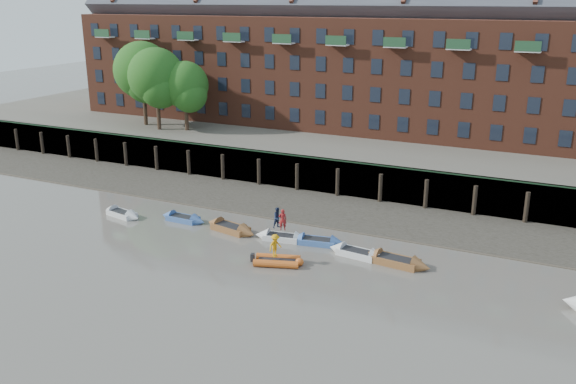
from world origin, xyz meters
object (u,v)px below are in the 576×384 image
Objects in this scene: person_rib_crew at (275,246)px; person_rower_a at (283,220)px; rowboat_4 at (317,241)px; person_rower_b at (278,218)px; rowboat_6 at (396,261)px; rowboat_3 at (282,237)px; rowboat_0 at (122,214)px; rib_tender at (279,261)px; rowboat_1 at (183,219)px; rowboat_5 at (357,253)px; rowboat_2 at (231,228)px.

person_rower_a is at bearing 39.59° from person_rib_crew.
person_rower_b is (-3.14, -0.13, 1.38)m from rowboat_4.
rowboat_3 is at bearing -177.91° from rowboat_6.
rib_tender is at bearing 0.78° from rowboat_0.
rowboat_3 is (8.95, -0.21, 0.00)m from rowboat_1.
rowboat_3 is at bearing -177.42° from rowboat_5.
person_rower_a is at bearing -81.28° from person_rower_b.
rib_tender is (1.73, -3.95, 0.04)m from rowboat_3.
rowboat_1 is (5.22, 1.21, 0.00)m from rowboat_0.
person_rib_crew is at bearing -20.77° from rowboat_1.
rowboat_5 is 2.72× the size of person_rower_a.
rowboat_0 is at bearing 175.22° from rowboat_3.
person_rib_crew is at bearing -135.30° from rowboat_5.
rowboat_4 reaches higher than rowboat_0.
rowboat_4 is at bearing 5.01° from person_rib_crew.
rowboat_6 is 8.21m from person_rib_crew.
rowboat_0 is at bearing -171.87° from rowboat_5.
rib_tender is (10.68, -4.16, 0.04)m from rowboat_1.
rowboat_4 reaches higher than rowboat_1.
person_rower_b is at bearing 99.85° from rib_tender.
rowboat_6 is at bearing 7.77° from rib_tender.
rowboat_6 is at bearing -19.47° from rowboat_4.
rowboat_4 reaches higher than rib_tender.
rowboat_4 is 0.98× the size of rowboat_5.
rowboat_6 is 7.88m from rib_tender.
rowboat_2 is (9.81, 0.93, 0.03)m from rowboat_0.
person_rib_crew is (1.40, -4.02, -0.28)m from person_rower_a.
person_rib_crew is at bearing -115.66° from rowboat_4.
rowboat_3 is at bearing 12.91° from rowboat_2.
rowboat_5 is 6.67m from person_rower_b.
rowboat_1 is at bearing -171.64° from rowboat_2.
rowboat_2 is at bearing 172.18° from rowboat_3.
rowboat_3 is 8.88m from rowboat_6.
rowboat_5 is at bearing -12.69° from rowboat_3.
rowboat_1 is 11.46m from rib_tender.
rowboat_5 reaches higher than rowboat_1.
person_rower_a is (-2.62, -0.39, 1.40)m from rowboat_4.
rib_tender is at bearing -148.87° from rowboat_6.
person_rower_a is (14.24, 1.01, 1.41)m from rowboat_0.
rowboat_2 is 3.08× the size of person_rower_b.
rowboat_4 is (11.64, 0.19, 0.00)m from rowboat_1.
person_rower_b is 4.70m from person_rib_crew.
rib_tender is at bearing -56.23° from person_rib_crew.
rowboat_6 is 3.09× the size of person_rower_b.
rowboat_0 is at bearing -173.04° from rowboat_6.
rowboat_3 is at bearing 15.33° from rowboat_0.
rowboat_2 is 4.63m from person_rower_a.
rowboat_4 is 3.45m from rowboat_5.
rowboat_0 is 14.34m from person_rower_a.
rowboat_2 is at bearing 130.63° from person_rower_b.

